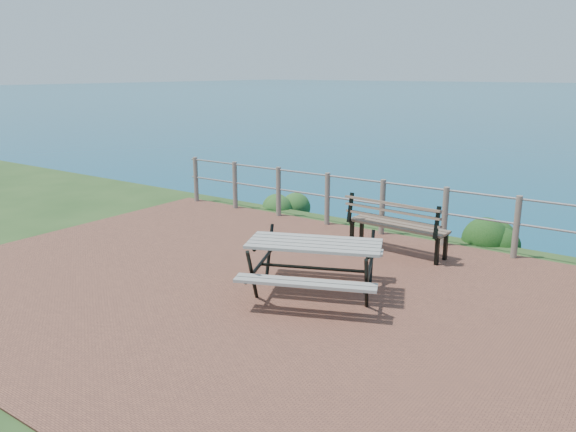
% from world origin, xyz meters
% --- Properties ---
extents(ground, '(10.00, 7.00, 0.12)m').
position_xyz_m(ground, '(0.00, 0.00, 0.00)').
color(ground, brown).
rests_on(ground, ground).
extents(safety_railing, '(9.40, 0.10, 1.00)m').
position_xyz_m(safety_railing, '(0.00, 3.35, 0.57)').
color(safety_railing, '#6B5B4C').
rests_on(safety_railing, ground).
extents(picnic_table, '(1.85, 1.39, 0.72)m').
position_xyz_m(picnic_table, '(0.54, 0.25, 0.46)').
color(picnic_table, '#9B978B').
rests_on(picnic_table, ground).
extents(park_bench, '(1.67, 0.52, 0.93)m').
position_xyz_m(park_bench, '(0.68, 2.52, 0.61)').
color(park_bench, brown).
rests_on(park_bench, ground).
extents(shrub_lip_west, '(0.73, 0.73, 0.45)m').
position_xyz_m(shrub_lip_west, '(-2.79, 4.16, 0.00)').
color(shrub_lip_west, '#2F5A22').
rests_on(shrub_lip_west, ground).
extents(shrub_lip_east, '(0.85, 0.85, 0.62)m').
position_xyz_m(shrub_lip_east, '(1.80, 4.21, 0.00)').
color(shrub_lip_east, '#163E13').
rests_on(shrub_lip_east, ground).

